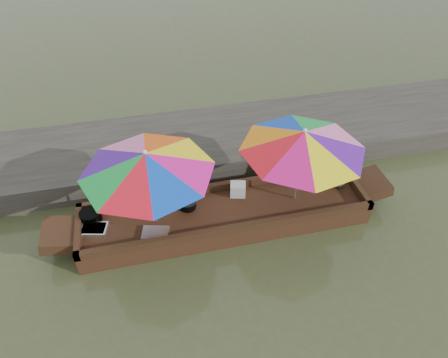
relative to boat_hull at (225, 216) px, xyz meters
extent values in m
plane|color=#3A4726|center=(0.00, 0.00, -0.17)|extent=(80.00, 80.00, 0.00)
cube|color=#2D2B26|center=(0.00, 2.20, 0.08)|extent=(22.00, 2.20, 0.50)
cube|color=#402113|center=(0.00, 0.00, 0.00)|extent=(5.19, 1.20, 0.35)
cylinder|color=black|center=(-2.35, 0.28, 0.27)|extent=(0.37, 0.37, 0.19)
cube|color=silver|center=(-2.30, -0.01, 0.22)|extent=(0.51, 0.40, 0.09)
cube|color=silver|center=(-1.29, -0.31, 0.21)|extent=(0.51, 0.41, 0.06)
cylinder|color=black|center=(-0.65, 0.22, 0.25)|extent=(0.31, 0.31, 0.14)
cube|color=silver|center=(0.32, 0.33, 0.30)|extent=(0.33, 0.28, 0.26)
imported|color=#433D38|center=(2.25, 0.18, 0.65)|extent=(0.49, 0.34, 0.95)
camera|label=1|loc=(-1.15, -4.92, 5.35)|focal=32.00mm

